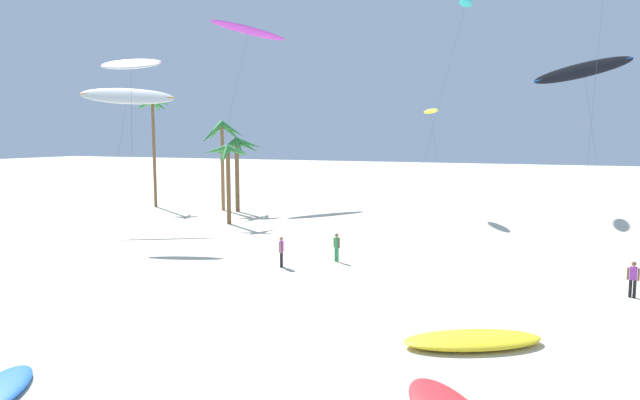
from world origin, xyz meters
name	(u,v)px	position (x,y,z in m)	size (l,w,h in m)	color
palm_tree_0	(153,114)	(-25.58, 43.22, 9.33)	(3.41, 3.45, 10.93)	brown
palm_tree_1	(237,151)	(-16.06, 43.39, 5.71)	(4.54, 4.47, 7.00)	brown
palm_tree_2	(222,138)	(-17.83, 43.55, 6.97)	(4.88, 4.88, 8.59)	olive
palm_tree_3	(228,159)	(-12.70, 36.55, 5.28)	(3.83, 3.67, 6.45)	brown
flying_kite_0	(248,30)	(-20.34, 53.12, 18.66)	(6.60, 10.61, 19.80)	purple
flying_kite_1	(431,111)	(1.13, 47.90, 9.31)	(4.33, 9.80, 9.74)	yellow
flying_kite_4	(466,3)	(2.29, 58.14, 20.60)	(3.85, 13.30, 21.55)	#19B2B7
flying_kite_5	(131,64)	(-16.56, 30.14, 12.21)	(5.54, 5.52, 12.83)	white
flying_kite_6	(128,96)	(-20.23, 33.76, 10.29)	(7.09, 6.26, 11.18)	white
flying_kite_7	(584,70)	(13.28, 48.84, 12.43)	(8.11, 6.19, 14.12)	black
grounded_kite_1	(0,389)	(-2.17, 8.17, 0.13)	(2.82, 3.46, 0.25)	blue
grounded_kite_3	(473,340)	(9.37, 16.99, 0.21)	(5.10, 4.00, 0.41)	yellow
person_foreground_walker	(337,246)	(0.38, 27.18, 0.90)	(0.47, 0.31, 1.63)	#338E56
person_near_right	(633,278)	(15.02, 25.66, 0.89)	(0.51, 0.23, 1.63)	black
person_mid_field	(281,251)	(-1.90, 24.76, 0.92)	(0.27, 0.49, 1.67)	black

